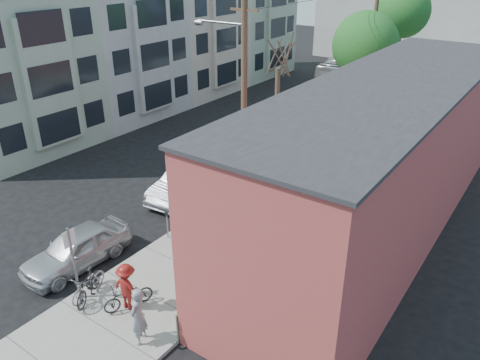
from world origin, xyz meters
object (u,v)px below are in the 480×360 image
Objects in this scene: car_2 at (262,148)px; bus at (345,70)px; sign_post at (73,257)px; tree_leafy_mid at (365,45)px; patron_grey at (138,316)px; parked_bike_a at (88,286)px; parking_meter_far at (293,143)px; car_1 at (188,181)px; parking_meter_near at (167,220)px; patron_green at (193,290)px; car_3 at (306,123)px; patio_chair_a at (244,256)px; parked_bike_b at (88,284)px; patio_chair_b at (191,304)px; cyclist at (127,287)px; utility_pole_near at (243,88)px; tree_leafy_far at (404,12)px; tree_bare at (276,125)px; car_0 at (77,249)px.

car_2 is 19.44m from bus.
sign_post is 0.38× the size of tree_leafy_mid.
patron_grey reaches higher than parked_bike_a.
parking_meter_far is 0.25× the size of car_1.
patron_grey reaches higher than parking_meter_near.
patron_green is at bearing -78.44° from bus.
car_3 is (-1.45, 4.37, -0.31)m from parking_meter_far.
patio_chair_a is at bearing -165.79° from patron_green.
tree_leafy_mid is 23.64m from parked_bike_b.
parking_meter_far is (-0.10, 15.13, -0.85)m from sign_post.
cyclist is at bearing -144.30° from patio_chair_b.
utility_pole_near reaches higher than parked_bike_b.
utility_pole_near reaches higher than patron_green.
car_2 is 5.40m from car_3.
tree_leafy_mid is 0.85× the size of tree_leafy_far.
cyclist is (1.35, -22.78, -4.41)m from tree_leafy_mid.
parking_meter_near is at bearing -91.67° from tree_leafy_mid.
parking_meter_far is 0.21× the size of tree_bare.
car_2 reaches higher than parking_meter_far.
patio_chair_a is at bearing -70.22° from parking_meter_far.
sign_post reaches higher than parking_meter_far.
car_0 is (-1.80, -8.52, -4.67)m from utility_pole_near.
car_3 is (-1.55, 19.50, -1.16)m from sign_post.
patron_grey is at bearing -77.81° from parking_meter_far.
car_2 is at bearing -102.11° from tree_leafy_mid.
patron_grey is at bearing -22.92° from parked_bike_b.
car_1 reaches higher than parking_meter_near.
sign_post is at bearing -92.11° from tree_bare.
patron_grey is 1.14× the size of parked_bike_b.
patio_chair_b is (3.74, 1.59, -1.24)m from sign_post.
bus is at bearing 104.21° from car_2.
patio_chair_a is at bearing -80.34° from tree_leafy_mid.
patio_chair_b is 0.20× the size of car_0.
utility_pole_near reaches higher than patio_chair_b.
patio_chair_b is 0.45× the size of patron_grey.
utility_pole_near reaches higher than parking_meter_near.
bus is (-3.11, 31.93, 0.55)m from car_0.
bus reaches higher than cyclist.
car_2 is (0.21, 12.79, -0.02)m from car_0.
parking_meter_far is at bearing 91.52° from utility_pole_near.
parking_meter_far is 0.26× the size of car_3.
bus is (-5.33, 2.55, -5.58)m from tree_leafy_far.
patron_green is at bearing -65.73° from utility_pole_near.
tree_leafy_far reaches higher than tree_bare.
utility_pole_near is at bearing 176.64° from patron_grey.
parking_meter_near is 0.21× the size of tree_bare.
car_0 is (-5.39, -3.46, 0.15)m from patio_chair_a.
parked_bike_b is 0.35× the size of car_1.
bus is (-4.92, 23.41, -4.12)m from utility_pole_near.
parking_meter_near reaches higher than parked_bike_b.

